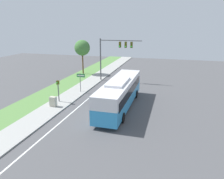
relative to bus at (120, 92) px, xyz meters
name	(u,v)px	position (x,y,z in m)	size (l,w,h in m)	color
ground_plane	(104,117)	(-0.86, -3.00, -1.79)	(80.00, 80.00, 0.00)	#4C4C4F
sidewalk	(49,110)	(-7.06, -3.00, -1.73)	(2.80, 80.00, 0.12)	#9E9E99
grass_verge	(24,107)	(-10.26, -3.00, -1.74)	(3.60, 80.00, 0.10)	#568442
lane_divider_near	(71,113)	(-4.46, -3.00, -1.79)	(0.14, 30.00, 0.01)	silver
bus	(120,92)	(0.00, 0.00, 0.00)	(2.64, 11.97, 3.28)	#3393D1
signal_gantry	(114,50)	(-3.66, 10.97, 3.15)	(6.63, 0.41, 6.71)	#4C4C51
pedestrian_signal	(58,87)	(-7.28, -0.41, 0.04)	(0.28, 0.34, 2.65)	#4C4C51
street_sign	(81,79)	(-6.34, 3.87, 0.04)	(1.14, 0.08, 2.63)	#4C4C51
utility_cabinet	(53,102)	(-7.10, -2.00, -1.12)	(0.70, 0.48, 1.11)	#B7B29E
roadside_tree	(82,48)	(-10.51, 14.44, 2.98)	(2.77, 2.77, 6.09)	brown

